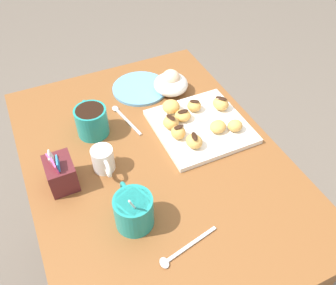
{
  "coord_description": "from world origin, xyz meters",
  "views": [
    {
      "loc": [
        -0.64,
        0.25,
        1.5
      ],
      "look_at": [
        0.02,
        -0.05,
        0.76
      ],
      "focal_mm": 38.41,
      "sensor_mm": 36.0,
      "label": 1
    }
  ],
  "objects_px": {
    "dining_table": "(155,190)",
    "beignet_6": "(171,106)",
    "saucer_sky_left": "(140,88)",
    "beignet_2": "(218,127)",
    "coffee_mug_teal_left": "(133,210)",
    "beignet_7": "(183,116)",
    "beignet_0": "(235,126)",
    "beignet_8": "(221,104)",
    "beignet_3": "(194,141)",
    "ice_cream_bowl": "(171,83)",
    "cream_pitcher_white": "(103,159)",
    "sugar_caddy": "(61,173)",
    "pastry_plate_square": "(200,126)",
    "beignet_5": "(178,132)",
    "beignet_4": "(194,106)",
    "coffee_mug_teal_right": "(91,120)",
    "beignet_1": "(171,122)"
  },
  "relations": [
    {
      "from": "beignet_3",
      "to": "beignet_7",
      "type": "relative_size",
      "value": 1.04
    },
    {
      "from": "coffee_mug_teal_left",
      "to": "beignet_7",
      "type": "distance_m",
      "value": 0.38
    },
    {
      "from": "beignet_0",
      "to": "beignet_4",
      "type": "height_order",
      "value": "same"
    },
    {
      "from": "beignet_4",
      "to": "beignet_8",
      "type": "relative_size",
      "value": 0.84
    },
    {
      "from": "dining_table",
      "to": "saucer_sky_left",
      "type": "xyz_separation_m",
      "value": [
        0.31,
        -0.08,
        0.16
      ]
    },
    {
      "from": "beignet_1",
      "to": "cream_pitcher_white",
      "type": "bearing_deg",
      "value": 104.77
    },
    {
      "from": "beignet_1",
      "to": "beignet_3",
      "type": "distance_m",
      "value": 0.1
    },
    {
      "from": "cream_pitcher_white",
      "to": "beignet_1",
      "type": "relative_size",
      "value": 2.17
    },
    {
      "from": "beignet_6",
      "to": "beignet_8",
      "type": "bearing_deg",
      "value": -109.82
    },
    {
      "from": "beignet_0",
      "to": "beignet_7",
      "type": "xyz_separation_m",
      "value": [
        0.11,
        0.12,
        -0.0
      ]
    },
    {
      "from": "dining_table",
      "to": "beignet_3",
      "type": "bearing_deg",
      "value": -98.9
    },
    {
      "from": "coffee_mug_teal_right",
      "to": "beignet_4",
      "type": "distance_m",
      "value": 0.32
    },
    {
      "from": "coffee_mug_teal_left",
      "to": "ice_cream_bowl",
      "type": "xyz_separation_m",
      "value": [
        0.43,
        -0.3,
        -0.01
      ]
    },
    {
      "from": "beignet_6",
      "to": "beignet_4",
      "type": "bearing_deg",
      "value": -109.99
    },
    {
      "from": "dining_table",
      "to": "beignet_0",
      "type": "height_order",
      "value": "beignet_0"
    },
    {
      "from": "pastry_plate_square",
      "to": "ice_cream_bowl",
      "type": "height_order",
      "value": "ice_cream_bowl"
    },
    {
      "from": "beignet_0",
      "to": "beignet_2",
      "type": "relative_size",
      "value": 0.85
    },
    {
      "from": "pastry_plate_square",
      "to": "beignet_0",
      "type": "height_order",
      "value": "beignet_0"
    },
    {
      "from": "pastry_plate_square",
      "to": "beignet_5",
      "type": "distance_m",
      "value": 0.09
    },
    {
      "from": "ice_cream_bowl",
      "to": "beignet_8",
      "type": "distance_m",
      "value": 0.19
    },
    {
      "from": "dining_table",
      "to": "coffee_mug_teal_left",
      "type": "height_order",
      "value": "coffee_mug_teal_left"
    },
    {
      "from": "sugar_caddy",
      "to": "coffee_mug_teal_right",
      "type": "bearing_deg",
      "value": -39.22
    },
    {
      "from": "pastry_plate_square",
      "to": "saucer_sky_left",
      "type": "distance_m",
      "value": 0.28
    },
    {
      "from": "pastry_plate_square",
      "to": "beignet_5",
      "type": "bearing_deg",
      "value": 103.48
    },
    {
      "from": "beignet_4",
      "to": "beignet_5",
      "type": "distance_m",
      "value": 0.13
    },
    {
      "from": "dining_table",
      "to": "beignet_1",
      "type": "distance_m",
      "value": 0.22
    },
    {
      "from": "dining_table",
      "to": "ice_cream_bowl",
      "type": "xyz_separation_m",
      "value": [
        0.26,
        -0.17,
        0.19
      ]
    },
    {
      "from": "pastry_plate_square",
      "to": "saucer_sky_left",
      "type": "height_order",
      "value": "pastry_plate_square"
    },
    {
      "from": "dining_table",
      "to": "beignet_4",
      "type": "bearing_deg",
      "value": -57.4
    },
    {
      "from": "saucer_sky_left",
      "to": "beignet_2",
      "type": "distance_m",
      "value": 0.33
    },
    {
      "from": "coffee_mug_teal_left",
      "to": "ice_cream_bowl",
      "type": "bearing_deg",
      "value": -34.88
    },
    {
      "from": "coffee_mug_teal_right",
      "to": "beignet_0",
      "type": "relative_size",
      "value": 2.97
    },
    {
      "from": "beignet_5",
      "to": "beignet_2",
      "type": "bearing_deg",
      "value": -101.09
    },
    {
      "from": "beignet_5",
      "to": "beignet_7",
      "type": "relative_size",
      "value": 0.89
    },
    {
      "from": "saucer_sky_left",
      "to": "beignet_2",
      "type": "bearing_deg",
      "value": -157.24
    },
    {
      "from": "beignet_3",
      "to": "beignet_5",
      "type": "xyz_separation_m",
      "value": [
        0.05,
        0.03,
        0.0
      ]
    },
    {
      "from": "beignet_0",
      "to": "beignet_4",
      "type": "bearing_deg",
      "value": 26.95
    },
    {
      "from": "cream_pitcher_white",
      "to": "saucer_sky_left",
      "type": "bearing_deg",
      "value": -37.1
    },
    {
      "from": "saucer_sky_left",
      "to": "beignet_2",
      "type": "height_order",
      "value": "beignet_2"
    },
    {
      "from": "pastry_plate_square",
      "to": "beignet_3",
      "type": "xyz_separation_m",
      "value": [
        -0.07,
        0.06,
        0.03
      ]
    },
    {
      "from": "beignet_2",
      "to": "beignet_3",
      "type": "relative_size",
      "value": 1.03
    },
    {
      "from": "beignet_0",
      "to": "beignet_8",
      "type": "bearing_deg",
      "value": -6.6
    },
    {
      "from": "cream_pitcher_white",
      "to": "sugar_caddy",
      "type": "relative_size",
      "value": 0.99
    },
    {
      "from": "beignet_2",
      "to": "cream_pitcher_white",
      "type": "bearing_deg",
      "value": 87.96
    },
    {
      "from": "coffee_mug_teal_left",
      "to": "beignet_6",
      "type": "height_order",
      "value": "coffee_mug_teal_left"
    },
    {
      "from": "beignet_3",
      "to": "beignet_5",
      "type": "relative_size",
      "value": 1.17
    },
    {
      "from": "pastry_plate_square",
      "to": "beignet_3",
      "type": "height_order",
      "value": "beignet_3"
    },
    {
      "from": "dining_table",
      "to": "beignet_6",
      "type": "distance_m",
      "value": 0.27
    },
    {
      "from": "beignet_0",
      "to": "beignet_3",
      "type": "distance_m",
      "value": 0.14
    },
    {
      "from": "ice_cream_bowl",
      "to": "beignet_4",
      "type": "distance_m",
      "value": 0.14
    }
  ]
}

